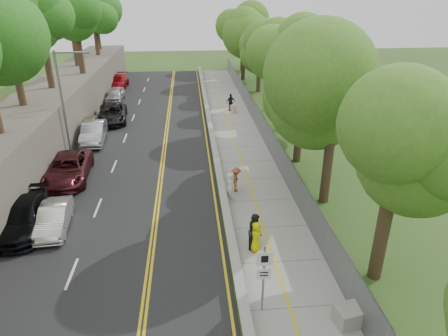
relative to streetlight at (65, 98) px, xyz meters
name	(u,v)px	position (x,y,z in m)	size (l,w,h in m)	color
ground	(229,265)	(10.46, -14.00, -4.64)	(140.00, 140.00, 0.00)	#33511E
road	(143,150)	(5.06, 1.00, -4.62)	(11.20, 66.00, 0.04)	black
sidewalk	(241,147)	(13.01, 1.00, -4.61)	(4.20, 66.00, 0.05)	gray
jersey_barrier	(213,145)	(10.71, 1.00, -4.34)	(0.42, 66.00, 0.60)	#83D91B
rock_embankment	(34,130)	(-3.04, 1.00, -2.64)	(5.00, 66.00, 4.00)	#595147
chainlink_fence	(267,135)	(15.11, 1.00, -3.64)	(0.04, 66.00, 2.00)	slate
trees_embankment	(16,11)	(-2.54, 1.00, 5.86)	(6.40, 66.00, 13.00)	#358523
trees_fenceside	(301,59)	(17.46, 1.00, 2.36)	(7.00, 66.00, 14.00)	#51892A
streetlight	(65,98)	(0.00, 0.00, 0.00)	(2.52, 0.22, 8.00)	gray
signpost	(264,272)	(11.51, -17.02, -2.68)	(0.62, 0.09, 3.10)	gray
construction_barrel	(234,109)	(13.46, 10.74, -4.18)	(0.50, 0.50, 0.82)	orange
concrete_block	(350,316)	(14.76, -18.00, -4.21)	(1.13, 0.85, 0.76)	gray
car_1	(54,218)	(1.46, -10.10, -3.94)	(1.40, 4.02, 1.33)	silver
car_2	(68,169)	(0.62, -3.93, -3.80)	(2.66, 5.77, 1.60)	#551A22
car_3	(23,217)	(-0.14, -9.98, -3.84)	(2.14, 5.26, 1.53)	black
car_4	(88,125)	(-0.14, 5.65, -3.90)	(1.66, 4.12, 1.40)	tan
car_5	(94,132)	(0.83, 3.31, -3.77)	(1.76, 5.04, 1.66)	#9FA1A5
car_6	(112,114)	(1.46, 8.87, -3.81)	(2.63, 5.70, 1.58)	black
car_7	(118,82)	(-0.14, 23.04, -3.78)	(2.30, 5.65, 1.64)	#9E0C14
car_8	(115,94)	(0.52, 16.66, -3.84)	(1.80, 4.47, 1.52)	#B5B5B9
painter_0	(256,237)	(11.91, -13.00, -3.79)	(0.78, 0.51, 1.60)	#E5E300
painter_1	(231,187)	(11.21, -7.73, -3.71)	(0.64, 0.42, 1.76)	white
painter_2	(255,231)	(11.91, -12.74, -3.64)	(0.93, 0.72, 1.91)	black
painter_3	(236,180)	(11.68, -6.67, -3.77)	(1.06, 0.61, 1.64)	brown
person_far	(231,102)	(13.26, 11.57, -3.70)	(1.04, 0.43, 1.78)	black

